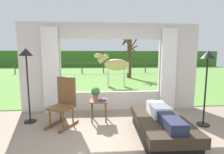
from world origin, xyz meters
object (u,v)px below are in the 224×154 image
object	(u,v)px
reclining_person	(162,113)
book_stack	(103,100)
recliner_sofa	(160,127)
horse	(115,65)
rocking_chair	(64,102)
floor_lamp_left	(27,63)
side_table	(99,104)
pasture_tree	(129,56)
potted_plant	(96,92)
floor_lamp_right	(207,66)

from	to	relation	value
reclining_person	book_stack	world-z (taller)	reclining_person
recliner_sofa	book_stack	bearing A→B (deg)	141.55
recliner_sofa	horse	world-z (taller)	horse
rocking_chair	horse	distance (m)	4.99
reclining_person	floor_lamp_left	xyz separation A→B (m)	(-2.90, 1.05, 0.92)
reclining_person	book_stack	bearing A→B (deg)	140.07
recliner_sofa	rocking_chair	xyz separation A→B (m)	(-2.03, 0.80, 0.33)
book_stack	side_table	bearing A→B (deg)	148.25
horse	pasture_tree	xyz separation A→B (m)	(1.39, 3.44, 0.47)
potted_plant	floor_lamp_left	bearing A→B (deg)	-178.02
recliner_sofa	floor_lamp_left	distance (m)	3.30
potted_plant	book_stack	size ratio (longest dim) A/B	1.75
rocking_chair	potted_plant	bearing A→B (deg)	44.54
rocking_chair	horse	bearing A→B (deg)	96.43
pasture_tree	horse	bearing A→B (deg)	-112.02
side_table	book_stack	size ratio (longest dim) A/B	2.85
side_table	horse	world-z (taller)	horse
rocking_chair	side_table	distance (m)	0.84
potted_plant	floor_lamp_left	size ratio (longest dim) A/B	0.18
floor_lamp_left	potted_plant	bearing A→B (deg)	1.98
recliner_sofa	potted_plant	xyz separation A→B (m)	(-1.29, 1.05, 0.48)
rocking_chair	side_table	xyz separation A→B (m)	(0.81, 0.19, -0.12)
potted_plant	pasture_tree	size ratio (longest dim) A/B	0.10
potted_plant	pasture_tree	xyz separation A→B (m)	(2.26, 7.87, 0.92)
floor_lamp_right	pasture_tree	world-z (taller)	pasture_tree
recliner_sofa	reclining_person	size ratio (longest dim) A/B	1.20
book_stack	horse	world-z (taller)	horse
reclining_person	floor_lamp_right	bearing A→B (deg)	26.00
rocking_chair	floor_lamp_right	distance (m)	3.37
reclining_person	floor_lamp_right	size ratio (longest dim) A/B	0.83
recliner_sofa	book_stack	xyz separation A→B (m)	(-1.12, 0.93, 0.33)
recliner_sofa	book_stack	world-z (taller)	book_stack
horse	reclining_person	bearing A→B (deg)	-169.91
side_table	floor_lamp_right	distance (m)	2.67
reclining_person	potted_plant	world-z (taller)	potted_plant
potted_plant	reclining_person	bearing A→B (deg)	-40.46
recliner_sofa	book_stack	size ratio (longest dim) A/B	9.43
floor_lamp_right	horse	distance (m)	5.25
floor_lamp_left	book_stack	bearing A→B (deg)	-2.03
side_table	floor_lamp_right	size ratio (longest dim) A/B	0.30
horse	side_table	bearing A→B (deg)	175.73
floor_lamp_left	pasture_tree	world-z (taller)	pasture_tree
reclining_person	horse	bearing A→B (deg)	95.80
floor_lamp_left	rocking_chair	bearing A→B (deg)	-12.84
book_stack	floor_lamp_right	distance (m)	2.53
reclining_person	book_stack	xyz separation A→B (m)	(-1.12, 0.99, 0.02)
reclining_person	recliner_sofa	bearing A→B (deg)	91.42
floor_lamp_right	side_table	bearing A→B (deg)	168.73
reclining_person	floor_lamp_right	distance (m)	1.60
floor_lamp_right	pasture_tree	bearing A→B (deg)	91.71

